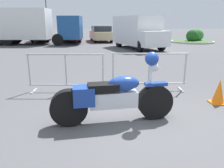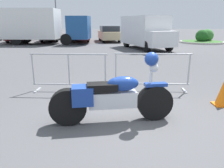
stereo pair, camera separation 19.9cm
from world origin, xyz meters
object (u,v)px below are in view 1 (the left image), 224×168
(parked_car_red, at_px, (71,34))
(crowd_barrier_far, at_px, (149,71))
(delivery_van, at_px, (138,31))
(box_truck, at_px, (31,25))
(motorcycle, at_px, (113,97))
(pedestrian, at_px, (145,32))
(parked_car_tan, at_px, (101,34))
(parked_car_black, at_px, (41,34))
(crowd_barrier_near, at_px, (66,73))
(parked_car_maroon, at_px, (8,35))
(traffic_cone, at_px, (219,92))
(street_lamp, at_px, (46,5))

(parked_car_red, bearing_deg, crowd_barrier_far, -174.73)
(delivery_van, bearing_deg, box_truck, -130.80)
(motorcycle, relative_size, pedestrian, 1.42)
(box_truck, relative_size, parked_car_tan, 1.67)
(motorcycle, xyz_separation_m, parked_car_black, (-5.84, 18.92, 0.20))
(pedestrian, bearing_deg, crowd_barrier_near, -29.69)
(parked_car_black, relative_size, pedestrian, 2.57)
(crowd_barrier_far, relative_size, box_truck, 0.27)
(motorcycle, height_order, parked_car_black, parked_car_black)
(parked_car_maroon, bearing_deg, motorcycle, -162.41)
(parked_car_tan, bearing_deg, crowd_barrier_far, 175.31)
(crowd_barrier_near, height_order, box_truck, box_truck)
(motorcycle, distance_m, parked_car_tan, 18.41)
(parked_car_black, height_order, traffic_cone, parked_car_black)
(box_truck, height_order, parked_car_red, box_truck)
(parked_car_tan, bearing_deg, motorcycle, 171.35)
(parked_car_maroon, height_order, pedestrian, pedestrian)
(motorcycle, bearing_deg, delivery_van, 70.99)
(parked_car_red, relative_size, parked_car_tan, 0.99)
(parked_car_maroon, height_order, street_lamp, street_lamp)
(pedestrian, bearing_deg, motorcycle, -24.44)
(parked_car_black, bearing_deg, parked_car_tan, -103.00)
(crowd_barrier_near, xyz_separation_m, pedestrian, (5.72, 16.44, 0.37))
(traffic_cone, bearing_deg, motorcycle, -162.61)
(crowd_barrier_far, distance_m, street_lamp, 22.19)
(motorcycle, bearing_deg, street_lamp, 98.09)
(parked_car_tan, relative_size, street_lamp, 0.82)
(parked_car_red, height_order, parked_car_tan, parked_car_tan)
(box_truck, bearing_deg, traffic_cone, -56.80)
(crowd_barrier_near, distance_m, crowd_barrier_far, 2.30)
(parked_car_tan, height_order, pedestrian, pedestrian)
(parked_car_tan, bearing_deg, street_lamp, 46.40)
(motorcycle, xyz_separation_m, parked_car_maroon, (-8.84, 18.30, 0.20))
(pedestrian, bearing_deg, parked_car_tan, -100.45)
(parked_car_black, bearing_deg, pedestrian, -100.94)
(parked_car_maroon, relative_size, parked_car_black, 1.00)
(box_truck, bearing_deg, delivery_van, -18.84)
(parked_car_red, distance_m, street_lamp, 5.91)
(parked_car_red, distance_m, pedestrian, 7.42)
(crowd_barrier_near, height_order, delivery_van, delivery_van)
(parked_car_black, bearing_deg, parked_car_red, -102.49)
(motorcycle, distance_m, parked_car_black, 19.80)
(crowd_barrier_near, height_order, traffic_cone, crowd_barrier_near)
(delivery_van, height_order, parked_car_black, delivery_van)
(motorcycle, distance_m, delivery_van, 12.49)
(street_lamp, bearing_deg, delivery_van, -50.75)
(crowd_barrier_near, bearing_deg, parked_car_maroon, 115.21)
(crowd_barrier_near, relative_size, parked_car_tan, 0.45)
(motorcycle, xyz_separation_m, crowd_barrier_near, (-1.15, 1.98, 0.04))
(parked_car_black, distance_m, pedestrian, 10.43)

